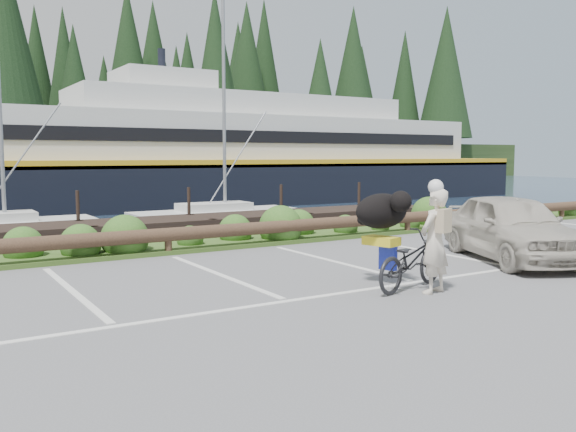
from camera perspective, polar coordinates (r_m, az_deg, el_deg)
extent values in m
plane|color=#5A5A5D|center=(9.53, -1.25, -7.50)|extent=(72.00, 72.00, 0.00)
cube|color=#3D5B21|center=(14.27, -12.11, -3.00)|extent=(34.00, 1.60, 0.10)
imported|color=black|center=(10.13, 11.41, -4.09)|extent=(1.91, 1.09, 0.95)
imported|color=beige|center=(9.87, 13.54, -2.29)|extent=(0.69, 0.55, 1.66)
ellipsoid|color=black|center=(10.34, 8.76, 0.47)|extent=(0.76, 1.13, 0.60)
imported|color=#BAB2A3|center=(13.43, 20.18, -0.97)|extent=(3.18, 4.41, 1.40)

